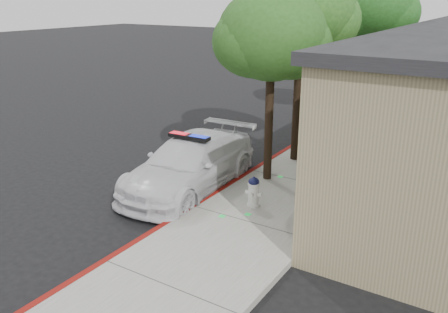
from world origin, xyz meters
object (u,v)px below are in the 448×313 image
Objects in this scene: street_tree_mid at (302,14)px; police_car at (190,164)px; fire_hydrant at (254,192)px; street_tree_near at (272,39)px; street_tree_far at (374,8)px.

police_car is at bearing -114.60° from street_tree_mid.
fire_hydrant is (2.22, -0.36, -0.19)m from police_car.
police_car is 2.26m from fire_hydrant.
street_tree_mid reaches higher than street_tree_near.
police_car is 0.98× the size of street_tree_near.
street_tree_near is 0.89× the size of street_tree_mid.
street_tree_mid reaches higher than police_car.
street_tree_mid is at bearing 62.05° from police_car.
police_car is at bearing -101.89° from street_tree_far.
street_tree_near reaches higher than police_car.
fire_hydrant is 0.15× the size of street_tree_near.
fire_hydrant is 10.74m from street_tree_far.
fire_hydrant is 0.13× the size of street_tree_mid.
fire_hydrant is at bearing -73.00° from street_tree_near.
street_tree_mid is (1.61, 3.51, 3.89)m from police_car.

